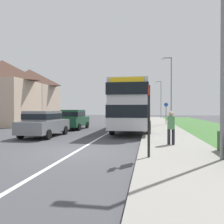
{
  "coord_description": "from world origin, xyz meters",
  "views": [
    {
      "loc": [
        2.98,
        -8.77,
        1.77
      ],
      "look_at": [
        0.7,
        5.15,
        1.6
      ],
      "focal_mm": 35.57,
      "sensor_mm": 36.0,
      "label": 1
    }
  ],
  "objects_px": {
    "pedestrian_at_stop": "(171,126)",
    "bus_stop_sign": "(149,116)",
    "street_lamp_near": "(219,41)",
    "street_lamp_mid": "(170,86)",
    "parked_car_dark_green": "(74,119)",
    "street_lamp_far": "(160,97)",
    "double_decker_bus": "(133,105)",
    "cycle_route_sign": "(166,112)",
    "parked_car_grey": "(44,123)"
  },
  "relations": [
    {
      "from": "street_lamp_mid",
      "to": "parked_car_grey",
      "type": "bearing_deg",
      "value": -128.28
    },
    {
      "from": "double_decker_bus",
      "to": "street_lamp_far",
      "type": "relative_size",
      "value": 1.45
    },
    {
      "from": "double_decker_bus",
      "to": "street_lamp_mid",
      "type": "relative_size",
      "value": 1.43
    },
    {
      "from": "double_decker_bus",
      "to": "cycle_route_sign",
      "type": "height_order",
      "value": "double_decker_bus"
    },
    {
      "from": "parked_car_dark_green",
      "to": "pedestrian_at_stop",
      "type": "distance_m",
      "value": 11.2
    },
    {
      "from": "parked_car_grey",
      "to": "parked_car_dark_green",
      "type": "xyz_separation_m",
      "value": [
        0.11,
        5.49,
        0.03
      ]
    },
    {
      "from": "bus_stop_sign",
      "to": "street_lamp_far",
      "type": "height_order",
      "value": "street_lamp_far"
    },
    {
      "from": "street_lamp_near",
      "to": "street_lamp_mid",
      "type": "distance_m",
      "value": 17.04
    },
    {
      "from": "pedestrian_at_stop",
      "to": "bus_stop_sign",
      "type": "bearing_deg",
      "value": -109.56
    },
    {
      "from": "parked_car_dark_green",
      "to": "street_lamp_near",
      "type": "xyz_separation_m",
      "value": [
        8.8,
        -11.15,
        3.07
      ]
    },
    {
      "from": "street_lamp_mid",
      "to": "street_lamp_far",
      "type": "bearing_deg",
      "value": 90.0
    },
    {
      "from": "parked_car_grey",
      "to": "street_lamp_mid",
      "type": "xyz_separation_m",
      "value": [
        8.98,
        11.38,
        3.33
      ]
    },
    {
      "from": "parked_car_grey",
      "to": "parked_car_dark_green",
      "type": "height_order",
      "value": "parked_car_dark_green"
    },
    {
      "from": "street_lamp_near",
      "to": "parked_car_grey",
      "type": "bearing_deg",
      "value": 147.57
    },
    {
      "from": "cycle_route_sign",
      "to": "parked_car_dark_green",
      "type": "bearing_deg",
      "value": -141.15
    },
    {
      "from": "parked_car_dark_green",
      "to": "street_lamp_near",
      "type": "height_order",
      "value": "street_lamp_near"
    },
    {
      "from": "pedestrian_at_stop",
      "to": "cycle_route_sign",
      "type": "xyz_separation_m",
      "value": [
        0.94,
        15.11,
        0.45
      ]
    },
    {
      "from": "parked_car_dark_green",
      "to": "pedestrian_at_stop",
      "type": "xyz_separation_m",
      "value": [
        7.58,
        -8.25,
        0.03
      ]
    },
    {
      "from": "parked_car_grey",
      "to": "street_lamp_near",
      "type": "height_order",
      "value": "street_lamp_near"
    },
    {
      "from": "street_lamp_mid",
      "to": "street_lamp_far",
      "type": "distance_m",
      "value": 19.77
    },
    {
      "from": "street_lamp_mid",
      "to": "street_lamp_far",
      "type": "xyz_separation_m",
      "value": [
        -0.0,
        19.77,
        -0.06
      ]
    },
    {
      "from": "parked_car_grey",
      "to": "cycle_route_sign",
      "type": "xyz_separation_m",
      "value": [
        8.62,
        12.35,
        0.51
      ]
    },
    {
      "from": "bus_stop_sign",
      "to": "double_decker_bus",
      "type": "bearing_deg",
      "value": 96.87
    },
    {
      "from": "double_decker_bus",
      "to": "parked_car_dark_green",
      "type": "xyz_separation_m",
      "value": [
        -5.29,
        0.73,
        -1.2
      ]
    },
    {
      "from": "pedestrian_at_stop",
      "to": "street_lamp_mid",
      "type": "bearing_deg",
      "value": 84.77
    },
    {
      "from": "double_decker_bus",
      "to": "cycle_route_sign",
      "type": "bearing_deg",
      "value": 66.97
    },
    {
      "from": "parked_car_grey",
      "to": "street_lamp_mid",
      "type": "relative_size",
      "value": 0.58
    },
    {
      "from": "bus_stop_sign",
      "to": "cycle_route_sign",
      "type": "distance_m",
      "value": 18.12
    },
    {
      "from": "parked_car_dark_green",
      "to": "cycle_route_sign",
      "type": "distance_m",
      "value": 10.94
    },
    {
      "from": "parked_car_dark_green",
      "to": "street_lamp_far",
      "type": "bearing_deg",
      "value": 70.93
    },
    {
      "from": "double_decker_bus",
      "to": "cycle_route_sign",
      "type": "distance_m",
      "value": 8.27
    },
    {
      "from": "parked_car_grey",
      "to": "bus_stop_sign",
      "type": "relative_size",
      "value": 1.65
    },
    {
      "from": "parked_car_grey",
      "to": "bus_stop_sign",
      "type": "distance_m",
      "value": 8.76
    },
    {
      "from": "street_lamp_far",
      "to": "parked_car_grey",
      "type": "bearing_deg",
      "value": -106.08
    },
    {
      "from": "double_decker_bus",
      "to": "parked_car_grey",
      "type": "distance_m",
      "value": 7.31
    },
    {
      "from": "pedestrian_at_stop",
      "to": "street_lamp_mid",
      "type": "relative_size",
      "value": 0.23
    },
    {
      "from": "bus_stop_sign",
      "to": "street_lamp_far",
      "type": "distance_m",
      "value": 36.98
    },
    {
      "from": "double_decker_bus",
      "to": "pedestrian_at_stop",
      "type": "height_order",
      "value": "double_decker_bus"
    },
    {
      "from": "parked_car_dark_green",
      "to": "pedestrian_at_stop",
      "type": "bearing_deg",
      "value": -47.43
    },
    {
      "from": "parked_car_grey",
      "to": "cycle_route_sign",
      "type": "height_order",
      "value": "cycle_route_sign"
    },
    {
      "from": "street_lamp_near",
      "to": "street_lamp_mid",
      "type": "height_order",
      "value": "street_lamp_mid"
    },
    {
      "from": "street_lamp_near",
      "to": "street_lamp_far",
      "type": "xyz_separation_m",
      "value": [
        0.07,
        36.81,
        0.18
      ]
    },
    {
      "from": "bus_stop_sign",
      "to": "parked_car_dark_green",
      "type": "bearing_deg",
      "value": 120.41
    },
    {
      "from": "pedestrian_at_stop",
      "to": "bus_stop_sign",
      "type": "distance_m",
      "value": 3.13
    },
    {
      "from": "pedestrian_at_stop",
      "to": "street_lamp_near",
      "type": "bearing_deg",
      "value": -67.23
    },
    {
      "from": "bus_stop_sign",
      "to": "street_lamp_mid",
      "type": "xyz_separation_m",
      "value": [
        2.33,
        17.04,
        2.71
      ]
    },
    {
      "from": "parked_car_grey",
      "to": "parked_car_dark_green",
      "type": "relative_size",
      "value": 1.07
    },
    {
      "from": "parked_car_grey",
      "to": "pedestrian_at_stop",
      "type": "height_order",
      "value": "pedestrian_at_stop"
    },
    {
      "from": "parked_car_dark_green",
      "to": "pedestrian_at_stop",
      "type": "relative_size",
      "value": 2.4
    },
    {
      "from": "pedestrian_at_stop",
      "to": "street_lamp_near",
      "type": "relative_size",
      "value": 0.24
    }
  ]
}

